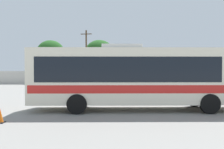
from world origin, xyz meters
TOP-DOWN VIEW (x-y plane):
  - ground_plane at (0.00, 10.00)m, footprint 300.00×300.00m
  - perimeter_wall at (0.00, 22.84)m, footprint 80.00×0.30m
  - coach_bus_cream_red at (-1.47, -0.14)m, footprint 11.92×3.01m
  - parked_car_leftmost_black at (-9.89, 19.11)m, footprint 4.47×2.15m
  - parked_car_second_maroon at (-4.15, 19.19)m, footprint 4.05×2.01m
  - parked_car_third_black at (1.82, 19.51)m, footprint 4.07×2.07m
  - utility_pole_near at (-7.43, 25.76)m, footprint 1.80×0.35m
  - roadside_tree_left at (-13.22, 25.89)m, footprint 4.30×4.30m
  - roadside_tree_midleft at (-5.52, 28.67)m, footprint 4.92×4.92m
  - roadside_tree_midright at (1.63, 29.55)m, footprint 3.88×3.88m
  - traffic_cone_on_apron at (-7.54, -3.60)m, footprint 0.36×0.36m

SIDE VIEW (x-z plane):
  - ground_plane at x=0.00m, z-range 0.00..0.00m
  - traffic_cone_on_apron at x=-7.54m, z-range -0.01..0.63m
  - parked_car_third_black at x=1.82m, z-range 0.05..1.47m
  - parked_car_second_maroon at x=-4.15m, z-range 0.04..1.53m
  - parked_car_leftmost_black at x=-9.89m, z-range 0.04..1.53m
  - perimeter_wall at x=0.00m, z-range 0.00..1.95m
  - coach_bus_cream_red at x=-1.47m, z-range 0.12..3.81m
  - roadside_tree_midright at x=1.63m, z-range 1.36..7.40m
  - utility_pole_near at x=-7.43m, z-range 0.18..8.66m
  - roadside_tree_left at x=-13.22m, z-range 1.60..8.50m
  - roadside_tree_midleft at x=-5.52m, z-range 1.52..8.76m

